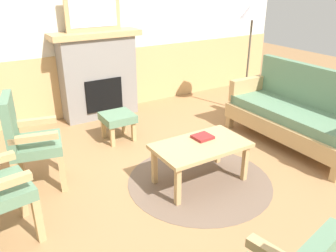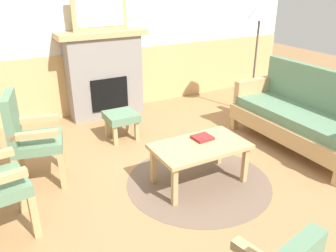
{
  "view_description": "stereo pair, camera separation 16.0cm",
  "coord_description": "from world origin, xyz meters",
  "views": [
    {
      "loc": [
        -1.73,
        -2.47,
        1.99
      ],
      "look_at": [
        0.0,
        0.35,
        0.55
      ],
      "focal_mm": 36.69,
      "sensor_mm": 36.0,
      "label": 1
    },
    {
      "loc": [
        -1.59,
        -2.55,
        1.99
      ],
      "look_at": [
        0.0,
        0.35,
        0.55
      ],
      "focal_mm": 36.69,
      "sensor_mm": 36.0,
      "label": 2
    }
  ],
  "objects": [
    {
      "name": "couch",
      "position": [
        1.75,
        0.1,
        0.4
      ],
      "size": [
        0.7,
        1.8,
        0.98
      ],
      "color": "tan",
      "rests_on": "ground_plane"
    },
    {
      "name": "floor_lamp_by_couch",
      "position": [
        2.04,
        1.33,
        1.45
      ],
      "size": [
        0.36,
        0.36,
        1.68
      ],
      "color": "#332D28",
      "rests_on": "ground_plane"
    },
    {
      "name": "ground_plane",
      "position": [
        0.0,
        0.0,
        0.0
      ],
      "size": [
        14.0,
        14.0,
        0.0
      ],
      "primitive_type": "plane",
      "color": "#997047"
    },
    {
      "name": "footstool",
      "position": [
        -0.12,
        1.4,
        0.28
      ],
      "size": [
        0.4,
        0.4,
        0.36
      ],
      "color": "tan",
      "rests_on": "ground_plane"
    },
    {
      "name": "fireplace",
      "position": [
        0.0,
        2.35,
        0.65
      ],
      "size": [
        1.3,
        0.44,
        1.28
      ],
      "color": "gray",
      "rests_on": "ground_plane"
    },
    {
      "name": "coffee_table",
      "position": [
        0.18,
        0.01,
        0.39
      ],
      "size": [
        0.96,
        0.56,
        0.44
      ],
      "color": "tan",
      "rests_on": "ground_plane"
    },
    {
      "name": "wall_back",
      "position": [
        0.0,
        2.6,
        1.31
      ],
      "size": [
        7.2,
        0.14,
        2.7
      ],
      "color": "silver",
      "rests_on": "ground_plane"
    },
    {
      "name": "framed_picture",
      "position": [
        0.0,
        2.35,
        1.56
      ],
      "size": [
        0.8,
        0.04,
        0.56
      ],
      "color": "tan",
      "rests_on": "fireplace"
    },
    {
      "name": "book_on_table",
      "position": [
        0.27,
        0.1,
        0.46
      ],
      "size": [
        0.2,
        0.18,
        0.03
      ],
      "primitive_type": "cube",
      "rotation": [
        0.0,
        0.0,
        0.05
      ],
      "color": "maroon",
      "rests_on": "coffee_table"
    },
    {
      "name": "armchair_by_window_left",
      "position": [
        -1.32,
        0.84,
        0.54
      ],
      "size": [
        0.57,
        0.57,
        0.98
      ],
      "color": "tan",
      "rests_on": "ground_plane"
    },
    {
      "name": "round_rug",
      "position": [
        0.18,
        0.01,
        0.0
      ],
      "size": [
        1.52,
        1.52,
        0.01
      ],
      "primitive_type": "cylinder",
      "color": "brown",
      "rests_on": "ground_plane"
    }
  ]
}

